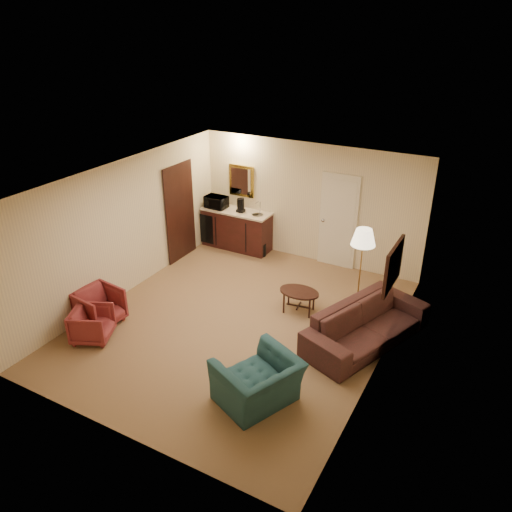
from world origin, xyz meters
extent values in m
plane|color=brown|center=(0.00, 0.00, 0.00)|extent=(6.00, 6.00, 0.00)
cube|color=beige|center=(0.00, 3.00, 1.30)|extent=(5.00, 0.02, 2.60)
cube|color=beige|center=(-2.50, 0.00, 1.30)|extent=(0.02, 6.00, 2.60)
cube|color=beige|center=(2.50, 0.00, 1.30)|extent=(0.02, 6.00, 2.60)
cube|color=white|center=(0.00, 0.00, 2.60)|extent=(5.00, 6.00, 0.02)
cube|color=beige|center=(0.70, 2.97, 1.02)|extent=(0.82, 0.06, 2.05)
cube|color=black|center=(-2.47, 1.70, 1.05)|extent=(0.06, 0.98, 2.10)
cube|color=gold|center=(-1.65, 2.97, 1.55)|extent=(0.62, 0.04, 0.72)
cube|color=black|center=(2.46, 0.40, 1.55)|extent=(0.06, 0.90, 0.70)
cube|color=#3A1412|center=(-1.65, 2.72, 0.46)|extent=(1.64, 0.58, 0.92)
imported|color=black|center=(2.15, 0.51, 0.46)|extent=(1.47, 2.43, 0.91)
imported|color=#1D4849|center=(1.24, -1.61, 0.47)|extent=(1.06, 1.25, 0.93)
imported|color=maroon|center=(-2.15, -1.17, 0.36)|extent=(0.73, 0.77, 0.72)
imported|color=maroon|center=(-1.90, -1.60, 0.31)|extent=(0.77, 0.79, 0.63)
cube|color=black|center=(0.78, 0.85, 0.21)|extent=(0.80, 0.60, 0.43)
cube|color=#B2883B|center=(1.70, 1.40, 0.82)|extent=(0.50, 0.50, 1.63)
cylinder|color=black|center=(-0.94, 2.60, 0.15)|extent=(0.24, 0.24, 0.29)
imported|color=black|center=(-2.15, 2.66, 1.09)|extent=(0.50, 0.29, 0.34)
cylinder|color=black|center=(-1.52, 2.70, 1.07)|extent=(0.20, 0.20, 0.31)
camera|label=1|loc=(3.84, -6.41, 4.95)|focal=35.00mm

